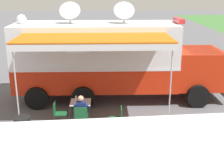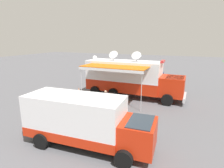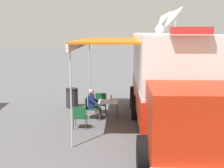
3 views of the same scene
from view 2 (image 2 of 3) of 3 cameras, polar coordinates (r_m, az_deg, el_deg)
ground_plane at (r=18.65m, az=3.49°, el=-3.54°), size 100.00×100.00×0.00m
lot_stripe at (r=22.47m, az=0.56°, el=-0.51°), size 0.21×4.80×0.01m
command_truck at (r=17.90m, az=5.79°, el=2.12°), size 4.95×9.53×4.53m
folding_table at (r=16.58m, az=-1.19°, el=-3.30°), size 0.81×0.81×0.73m
water_bottle at (r=16.71m, az=-1.59°, el=-2.59°), size 0.07×0.07×0.22m
folding_chair_at_table at (r=15.92m, az=-2.19°, el=-4.65°), size 0.49×0.49×0.87m
folding_chair_beside_table at (r=16.68m, az=-4.36°, el=-3.82°), size 0.49×0.49×0.87m
folding_chair_spare_by_truck at (r=15.23m, az=2.15°, el=-5.51°), size 0.50×0.50×0.87m
seated_responder at (r=16.04m, az=-1.90°, el=-3.99°), size 0.67×0.56×1.25m
trash_bin at (r=16.02m, az=-9.92°, el=-4.95°), size 0.57×0.57×0.91m
traffic_cone at (r=19.80m, az=-10.26°, el=-1.87°), size 0.36×0.36×0.58m
support_truck at (r=9.85m, az=-8.71°, el=-11.31°), size 2.64×6.91×2.70m
car_behind_truck at (r=24.20m, az=0.98°, el=2.65°), size 4.38×2.37×1.76m
car_far_corner at (r=24.98m, az=12.74°, el=2.67°), size 4.36×2.33×1.76m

